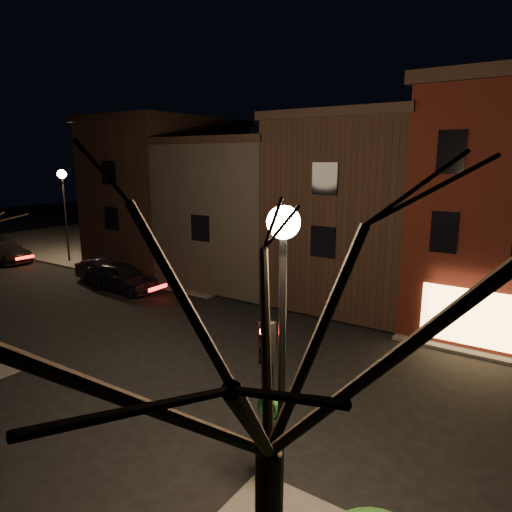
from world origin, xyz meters
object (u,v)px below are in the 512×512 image
at_px(street_lamp_far, 63,190).
at_px(bare_tree_right, 270,268).
at_px(parked_car_b, 106,272).
at_px(parked_car_c, 4,250).
at_px(street_lamp_near, 283,283).
at_px(parked_car_a, 123,277).
at_px(traffic_signal, 269,383).

height_order(street_lamp_far, bare_tree_right, bare_tree_right).
bearing_deg(parked_car_b, parked_car_c, 96.83).
xyz_separation_m(street_lamp_near, parked_car_a, (-16.24, 9.59, -4.38)).
xyz_separation_m(street_lamp_far, traffic_signal, (24.60, -11.71, -2.37)).
bearing_deg(parked_car_c, street_lamp_far, -54.08).
bearing_deg(bare_tree_right, traffic_signal, 122.41).
xyz_separation_m(street_lamp_near, parked_car_c, (-29.47, 9.76, -4.38)).
height_order(street_lamp_near, parked_car_a, street_lamp_near).
xyz_separation_m(traffic_signal, parked_car_b, (-17.63, 9.48, -2.08)).
distance_m(street_lamp_far, bare_tree_right, 30.32).
distance_m(traffic_signal, parked_car_a, 18.20).
bearing_deg(street_lamp_near, traffic_signal, 140.63).
bearing_deg(traffic_signal, bare_tree_right, -57.59).
bearing_deg(parked_car_b, street_lamp_near, -112.91).
distance_m(bare_tree_right, parked_car_c, 33.55).
xyz_separation_m(street_lamp_far, bare_tree_right, (26.50, -14.70, 0.97)).
relative_size(street_lamp_near, street_lamp_far, 1.00).
bearing_deg(parked_car_b, parked_car_a, -95.08).
height_order(traffic_signal, parked_car_b, traffic_signal).
distance_m(traffic_signal, bare_tree_right, 4.87).
distance_m(parked_car_a, parked_car_c, 13.24).
height_order(street_lamp_far, parked_car_a, street_lamp_far).
height_order(traffic_signal, parked_car_c, traffic_signal).
bearing_deg(parked_car_b, street_lamp_far, 78.04).
height_order(parked_car_b, parked_car_c, parked_car_c).
relative_size(parked_car_a, parked_car_b, 1.06).
relative_size(traffic_signal, parked_car_a, 0.86).
height_order(bare_tree_right, parked_car_b, bare_tree_right).
bearing_deg(parked_car_c, parked_car_a, -84.52).
xyz_separation_m(traffic_signal, bare_tree_right, (1.90, -2.99, 3.34)).
relative_size(bare_tree_right, parked_car_b, 1.92).
bearing_deg(traffic_signal, parked_car_b, 151.73).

